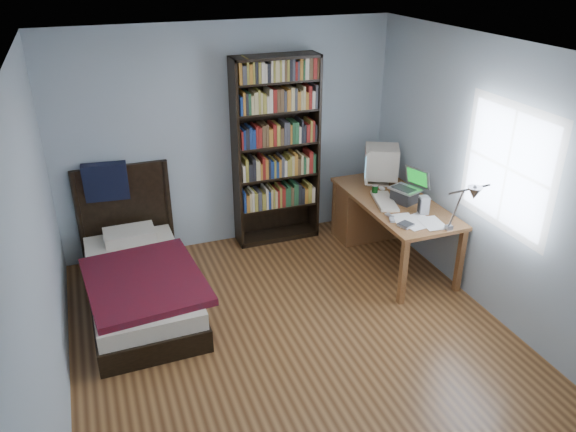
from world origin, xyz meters
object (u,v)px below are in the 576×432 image
object	(u,v)px
bookshelf	(276,152)
bed	(139,278)
laptop	(406,192)
soda_can	(375,191)
desk_lamp	(471,197)
desk	(372,209)
speaker	(424,205)
crt_monitor	(380,163)
keyboard	(384,201)

from	to	relation	value
bookshelf	bed	xyz separation A→B (m)	(-1.71, -0.80, -0.82)
laptop	bed	size ratio (longest dim) A/B	0.19
laptop	soda_can	size ratio (longest dim) A/B	3.26
desk_lamp	soda_can	distance (m)	1.44
desk	bookshelf	size ratio (longest dim) A/B	0.77
bed	desk	bearing A→B (deg)	6.37
speaker	bed	bearing A→B (deg)	-178.66
speaker	soda_can	xyz separation A→B (m)	(-0.25, 0.57, -0.03)
crt_monitor	soda_can	size ratio (longest dim) A/B	4.49
keyboard	bookshelf	distance (m)	1.34
speaker	keyboard	bearing A→B (deg)	134.76
speaker	soda_can	distance (m)	0.62
soda_can	laptop	bearing A→B (deg)	-47.27
laptop	keyboard	bearing A→B (deg)	166.56
crt_monitor	keyboard	size ratio (longest dim) A/B	1.07
desk_lamp	speaker	xyz separation A→B (m)	(0.10, 0.79, -0.43)
desk	laptop	bearing A→B (deg)	-80.71
desk_lamp	bookshelf	world-z (taller)	bookshelf
laptop	desk_lamp	world-z (taller)	desk_lamp
desk	bed	xyz separation A→B (m)	(-2.71, -0.30, -0.16)
speaker	soda_can	bearing A→B (deg)	125.65
desk	desk_lamp	size ratio (longest dim) A/B	2.54
bed	laptop	bearing A→B (deg)	-4.65
desk	keyboard	xyz separation A→B (m)	(-0.14, -0.48, 0.33)
crt_monitor	soda_can	distance (m)	0.42
bed	keyboard	bearing A→B (deg)	-3.88
speaker	laptop	bearing A→B (deg)	104.49
crt_monitor	keyboard	world-z (taller)	crt_monitor
speaker	desk_lamp	bearing A→B (deg)	-84.62
speaker	bookshelf	world-z (taller)	bookshelf
desk	crt_monitor	size ratio (longest dim) A/B	3.15
soda_can	bookshelf	size ratio (longest dim) A/B	0.05
keyboard	speaker	world-z (taller)	speaker
laptop	desk	bearing A→B (deg)	99.29
bookshelf	crt_monitor	bearing A→B (deg)	-23.83
crt_monitor	desk_lamp	size ratio (longest dim) A/B	0.81
speaker	desk	bearing A→B (deg)	108.95
desk	crt_monitor	xyz separation A→B (m)	(0.07, 0.02, 0.56)
soda_can	keyboard	bearing A→B (deg)	-86.92
laptop	desk_lamp	distance (m)	1.18
speaker	bookshelf	size ratio (longest dim) A/B	0.09
desk_lamp	keyboard	size ratio (longest dim) A/B	1.32
bookshelf	bed	bearing A→B (deg)	-155.04
desk	keyboard	bearing A→B (deg)	-105.88
laptop	desk_lamp	size ratio (longest dim) A/B	0.59
laptop	bed	distance (m)	2.87
crt_monitor	soda_can	bearing A→B (deg)	-125.72
laptop	desk_lamp	bearing A→B (deg)	-94.31
keyboard	soda_can	bearing A→B (deg)	108.29
bookshelf	desk_lamp	bearing A→B (deg)	-64.69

